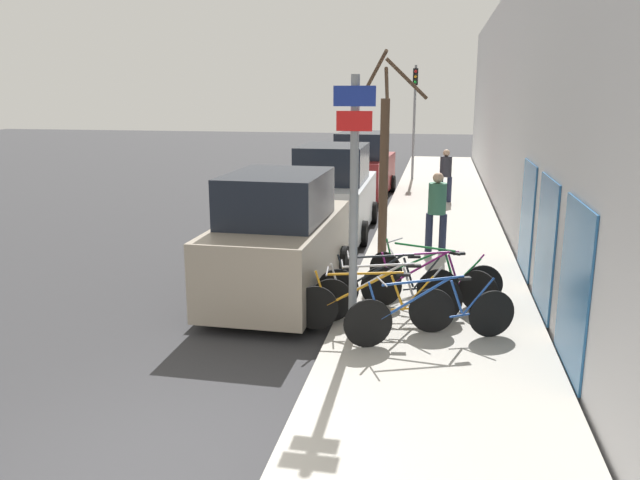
{
  "coord_description": "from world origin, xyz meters",
  "views": [
    {
      "loc": [
        2.5,
        -4.96,
        3.64
      ],
      "look_at": [
        0.56,
        5.2,
        1.17
      ],
      "focal_mm": 35.0,
      "sensor_mm": 36.0,
      "label": 1
    }
  ],
  "objects": [
    {
      "name": "ground_plane",
      "position": [
        0.0,
        11.2,
        0.0
      ],
      "size": [
        80.0,
        80.0,
        0.0
      ],
      "primitive_type": "plane",
      "color": "#333335"
    },
    {
      "name": "sidewalk_curb",
      "position": [
        2.6,
        14.0,
        0.07
      ],
      "size": [
        3.2,
        32.0,
        0.15
      ],
      "color": "#ADA89E",
      "rests_on": "ground"
    },
    {
      "name": "building_facade",
      "position": [
        4.35,
        13.93,
        3.23
      ],
      "size": [
        0.23,
        32.0,
        6.5
      ],
      "color": "#BCBCC1",
      "rests_on": "ground"
    },
    {
      "name": "signpost",
      "position": [
        1.35,
        3.58,
        2.14
      ],
      "size": [
        0.57,
        0.14,
        3.71
      ],
      "color": "gray",
      "rests_on": "sidewalk_curb"
    },
    {
      "name": "bicycle_0",
      "position": [
        2.49,
        3.52,
        0.56
      ],
      "size": [
        2.38,
        1.02,
        0.96
      ],
      "rotation": [
        0.0,
        0.0,
        1.97
      ],
      "color": "black",
      "rests_on": "sidewalk_curb"
    },
    {
      "name": "bicycle_1",
      "position": [
        1.64,
        3.79,
        0.55
      ],
      "size": [
        2.38,
        0.46,
        0.93
      ],
      "rotation": [
        0.0,
        0.0,
        1.69
      ],
      "color": "black",
      "rests_on": "sidewalk_curb"
    },
    {
      "name": "bicycle_2",
      "position": [
        1.78,
        4.22,
        0.55
      ],
      "size": [
        2.35,
        0.59,
        0.95
      ],
      "rotation": [
        0.0,
        0.0,
        1.76
      ],
      "color": "black",
      "rests_on": "sidewalk_curb"
    },
    {
      "name": "bicycle_3",
      "position": [
        1.77,
        4.74,
        0.55
      ],
      "size": [
        2.3,
        0.56,
        0.96
      ],
      "rotation": [
        0.0,
        0.0,
        1.75
      ],
      "color": "black",
      "rests_on": "sidewalk_curb"
    },
    {
      "name": "bicycle_4",
      "position": [
        2.48,
        5.09,
        0.55
      ],
      "size": [
        2.33,
        0.66,
        0.95
      ],
      "rotation": [
        0.0,
        0.0,
        1.8
      ],
      "color": "black",
      "rests_on": "sidewalk_curb"
    },
    {
      "name": "bicycle_5",
      "position": [
        2.43,
        5.36,
        0.56
      ],
      "size": [
        2.19,
        1.3,
        0.96
      ],
      "rotation": [
        0.0,
        0.0,
        1.04
      ],
      "color": "black",
      "rests_on": "sidewalk_curb"
    },
    {
      "name": "parked_car_0",
      "position": [
        -0.22,
        5.48,
        1.04
      ],
      "size": [
        2.06,
        4.26,
        2.28
      ],
      "rotation": [
        0.0,
        0.0,
        -0.02
      ],
      "color": "gray",
      "rests_on": "ground"
    },
    {
      "name": "parked_car_1",
      "position": [
        -0.16,
        10.86,
        1.04
      ],
      "size": [
        2.09,
        4.31,
        2.32
      ],
      "rotation": [
        0.0,
        0.0,
        0.01
      ],
      "color": "#B2B7BC",
      "rests_on": "ground"
    },
    {
      "name": "parked_car_2",
      "position": [
        -0.1,
        16.69,
        1.03
      ],
      "size": [
        2.11,
        4.46,
        2.28
      ],
      "rotation": [
        0.0,
        0.0,
        -0.05
      ],
      "color": "maroon",
      "rests_on": "ground"
    },
    {
      "name": "pedestrian_near",
      "position": [
        2.5,
        8.77,
        1.18
      ],
      "size": [
        0.46,
        0.39,
        1.78
      ],
      "rotation": [
        0.0,
        0.0,
        2.96
      ],
      "color": "#1E2338",
      "rests_on": "sidewalk_curb"
    },
    {
      "name": "pedestrian_far",
      "position": [
        2.73,
        15.43,
        1.12
      ],
      "size": [
        0.43,
        0.37,
        1.69
      ],
      "rotation": [
        0.0,
        0.0,
        -0.3
      ],
      "color": "#1E2338",
      "rests_on": "sidewalk_curb"
    },
    {
      "name": "street_tree",
      "position": [
        1.35,
        8.42,
        2.14
      ],
      "size": [
        1.53,
        1.03,
        4.34
      ],
      "color": "#4C3828",
      "rests_on": "sidewalk_curb"
    },
    {
      "name": "traffic_light",
      "position": [
        1.46,
        20.69,
        3.03
      ],
      "size": [
        0.2,
        0.3,
        4.5
      ],
      "color": "gray",
      "rests_on": "sidewalk_curb"
    }
  ]
}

